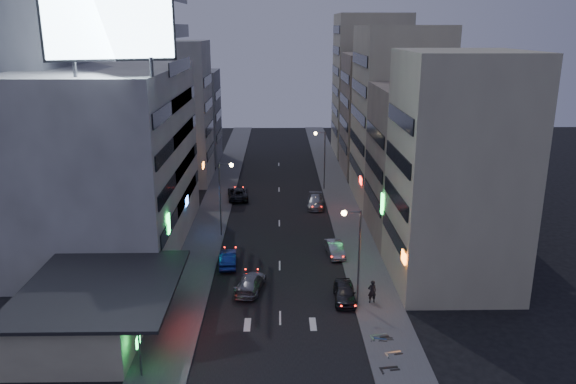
{
  "coord_description": "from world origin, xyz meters",
  "views": [
    {
      "loc": [
        -0.08,
        -35.14,
        21.76
      ],
      "look_at": [
        0.86,
        17.68,
        6.21
      ],
      "focal_mm": 35.0,
      "sensor_mm": 36.0,
      "label": 1
    }
  ],
  "objects_px": {
    "road_car_blue": "(228,259)",
    "scooter_blue": "(388,333)",
    "scooter_silver_b": "(387,326)",
    "parked_car_left": "(238,193)",
    "scooter_silver_a": "(401,344)",
    "person": "(372,291)",
    "parked_car_right_mid": "(335,249)",
    "parked_car_right_far": "(316,202)",
    "scooter_black_a": "(398,358)",
    "parked_car_right_near": "(345,292)",
    "road_car_silver": "(250,283)",
    "scooter_black_b": "(393,331)"
  },
  "relations": [
    {
      "from": "person",
      "to": "parked_car_right_mid",
      "type": "bearing_deg",
      "value": -88.73
    },
    {
      "from": "parked_car_right_mid",
      "to": "scooter_black_b",
      "type": "xyz_separation_m",
      "value": [
        2.68,
        -15.6,
        -0.07
      ]
    },
    {
      "from": "parked_car_right_near",
      "to": "person",
      "type": "height_order",
      "value": "person"
    },
    {
      "from": "person",
      "to": "scooter_blue",
      "type": "relative_size",
      "value": 1.19
    },
    {
      "from": "person",
      "to": "road_car_blue",
      "type": "bearing_deg",
      "value": -42.29
    },
    {
      "from": "scooter_black_a",
      "to": "road_car_silver",
      "type": "bearing_deg",
      "value": 33.57
    },
    {
      "from": "scooter_silver_a",
      "to": "scooter_blue",
      "type": "distance_m",
      "value": 1.66
    },
    {
      "from": "parked_car_right_near",
      "to": "parked_car_right_far",
      "type": "bearing_deg",
      "value": 93.86
    },
    {
      "from": "parked_car_left",
      "to": "scooter_black_a",
      "type": "bearing_deg",
      "value": 102.25
    },
    {
      "from": "scooter_silver_a",
      "to": "scooter_silver_b",
      "type": "bearing_deg",
      "value": 1.31
    },
    {
      "from": "scooter_black_a",
      "to": "scooter_silver_b",
      "type": "distance_m",
      "value": 4.13
    },
    {
      "from": "parked_car_left",
      "to": "person",
      "type": "height_order",
      "value": "person"
    },
    {
      "from": "parked_car_right_far",
      "to": "scooter_black_b",
      "type": "bearing_deg",
      "value": -80.06
    },
    {
      "from": "road_car_silver",
      "to": "road_car_blue",
      "type": "bearing_deg",
      "value": -55.57
    },
    {
      "from": "parked_car_right_near",
      "to": "road_car_blue",
      "type": "distance_m",
      "value": 12.54
    },
    {
      "from": "scooter_silver_a",
      "to": "scooter_blue",
      "type": "xyz_separation_m",
      "value": [
        -0.62,
        1.54,
        -0.04
      ]
    },
    {
      "from": "parked_car_left",
      "to": "road_car_blue",
      "type": "distance_m",
      "value": 21.65
    },
    {
      "from": "parked_car_left",
      "to": "scooter_silver_a",
      "type": "height_order",
      "value": "parked_car_left"
    },
    {
      "from": "parked_car_left",
      "to": "scooter_silver_b",
      "type": "xyz_separation_m",
      "value": [
        13.25,
        -34.36,
        -0.04
      ]
    },
    {
      "from": "person",
      "to": "scooter_black_b",
      "type": "bearing_deg",
      "value": 87.08
    },
    {
      "from": "parked_car_right_near",
      "to": "road_car_silver",
      "type": "relative_size",
      "value": 0.87
    },
    {
      "from": "scooter_black_b",
      "to": "parked_car_right_mid",
      "type": "bearing_deg",
      "value": 12.35
    },
    {
      "from": "road_car_silver",
      "to": "scooter_blue",
      "type": "height_order",
      "value": "road_car_silver"
    },
    {
      "from": "road_car_silver",
      "to": "scooter_silver_a",
      "type": "distance_m",
      "value": 14.6
    },
    {
      "from": "scooter_black_b",
      "to": "scooter_silver_b",
      "type": "bearing_deg",
      "value": 36.42
    },
    {
      "from": "parked_car_right_mid",
      "to": "scooter_black_b",
      "type": "relative_size",
      "value": 2.59
    },
    {
      "from": "road_car_blue",
      "to": "scooter_silver_b",
      "type": "height_order",
      "value": "road_car_blue"
    },
    {
      "from": "scooter_silver_b",
      "to": "scooter_black_b",
      "type": "bearing_deg",
      "value": -158.57
    },
    {
      "from": "person",
      "to": "scooter_silver_b",
      "type": "distance_m",
      "value": 4.88
    },
    {
      "from": "road_car_blue",
      "to": "scooter_blue",
      "type": "distance_m",
      "value": 18.47
    },
    {
      "from": "parked_car_right_near",
      "to": "parked_car_right_far",
      "type": "distance_m",
      "value": 25.15
    },
    {
      "from": "person",
      "to": "scooter_black_a",
      "type": "bearing_deg",
      "value": 81.76
    },
    {
      "from": "scooter_black_b",
      "to": "parked_car_right_far",
      "type": "bearing_deg",
      "value": 9.17
    },
    {
      "from": "scooter_silver_a",
      "to": "road_car_blue",
      "type": "bearing_deg",
      "value": 29.32
    },
    {
      "from": "parked_car_right_far",
      "to": "scooter_black_a",
      "type": "xyz_separation_m",
      "value": [
        3.19,
        -34.75,
        -0.02
      ]
    },
    {
      "from": "parked_car_right_mid",
      "to": "road_car_blue",
      "type": "xyz_separation_m",
      "value": [
        -10.38,
        -2.34,
        0.04
      ]
    },
    {
      "from": "parked_car_right_near",
      "to": "parked_car_right_mid",
      "type": "height_order",
      "value": "parked_car_right_near"
    },
    {
      "from": "parked_car_left",
      "to": "road_car_blue",
      "type": "height_order",
      "value": "parked_car_left"
    },
    {
      "from": "scooter_blue",
      "to": "scooter_black_b",
      "type": "xyz_separation_m",
      "value": [
        0.44,
        0.22,
        -0.01
      ]
    },
    {
      "from": "parked_car_right_near",
      "to": "scooter_black_a",
      "type": "height_order",
      "value": "parked_car_right_near"
    },
    {
      "from": "parked_car_right_far",
      "to": "road_car_blue",
      "type": "relative_size",
      "value": 1.11
    },
    {
      "from": "parked_car_right_near",
      "to": "road_car_blue",
      "type": "xyz_separation_m",
      "value": [
        -10.23,
        7.25,
        -0.01
      ]
    },
    {
      "from": "parked_car_right_mid",
      "to": "scooter_silver_a",
      "type": "xyz_separation_m",
      "value": [
        2.87,
        -17.36,
        -0.03
      ]
    },
    {
      "from": "parked_car_right_mid",
      "to": "scooter_silver_b",
      "type": "relative_size",
      "value": 2.15
    },
    {
      "from": "road_car_silver",
      "to": "person",
      "type": "distance_m",
      "value": 10.36
    },
    {
      "from": "parked_car_right_near",
      "to": "parked_car_left",
      "type": "height_order",
      "value": "parked_car_left"
    },
    {
      "from": "scooter_black_a",
      "to": "scooter_blue",
      "type": "bearing_deg",
      "value": -7.49
    },
    {
      "from": "parked_car_right_far",
      "to": "scooter_black_a",
      "type": "distance_m",
      "value": 34.89
    },
    {
      "from": "parked_car_left",
      "to": "road_car_silver",
      "type": "bearing_deg",
      "value": 89.48
    },
    {
      "from": "scooter_black_a",
      "to": "parked_car_right_far",
      "type": "bearing_deg",
      "value": -2.89
    }
  ]
}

